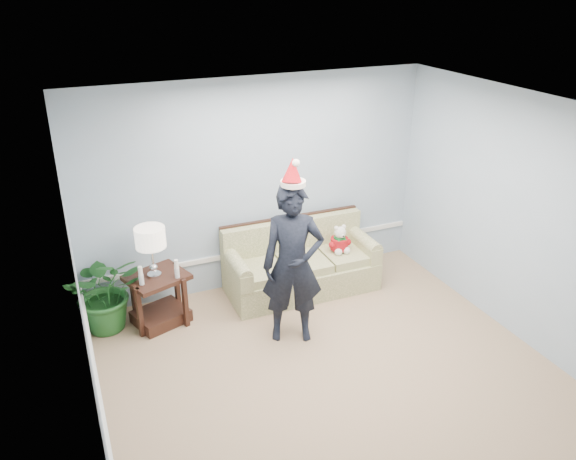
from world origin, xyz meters
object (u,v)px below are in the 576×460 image
(table_lamp, at_px, (150,240))
(teddy_bear, at_px, (340,242))
(houseplant, at_px, (106,291))
(side_table, at_px, (160,304))
(sofa, at_px, (300,266))
(man, at_px, (293,265))

(table_lamp, bearing_deg, teddy_bear, -0.48)
(table_lamp, height_order, houseplant, table_lamp)
(side_table, xyz_separation_m, table_lamp, (-0.02, -0.00, 0.84))
(sofa, relative_size, teddy_bear, 5.12)
(man, bearing_deg, teddy_bear, 60.00)
(houseplant, height_order, teddy_bear, houseplant)
(side_table, xyz_separation_m, teddy_bear, (2.35, -0.02, 0.36))
(man, xyz_separation_m, teddy_bear, (1.04, 0.85, -0.31))
(table_lamp, distance_m, houseplant, 0.82)
(sofa, height_order, side_table, sofa)
(side_table, distance_m, houseplant, 0.63)
(sofa, xyz_separation_m, teddy_bear, (0.52, -0.10, 0.29))
(table_lamp, bearing_deg, sofa, 2.40)
(table_lamp, height_order, man, man)
(houseplant, bearing_deg, man, -27.90)
(sofa, distance_m, table_lamp, 2.01)
(sofa, xyz_separation_m, table_lamp, (-1.86, -0.08, 0.77))
(side_table, relative_size, teddy_bear, 2.09)
(side_table, bearing_deg, table_lamp, -175.86)
(sofa, relative_size, side_table, 2.45)
(man, distance_m, teddy_bear, 1.38)
(table_lamp, distance_m, man, 1.61)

